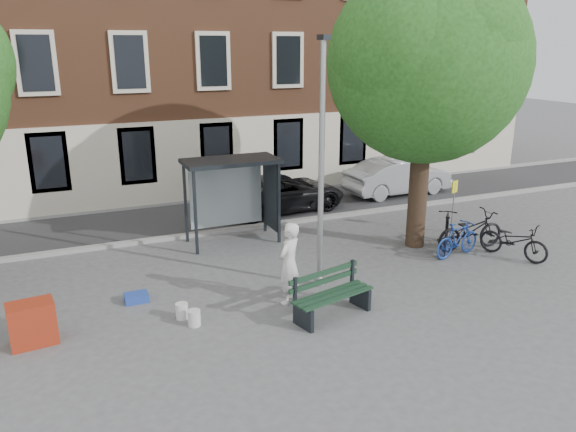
# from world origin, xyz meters

# --- Properties ---
(ground) EXTENTS (90.00, 90.00, 0.00)m
(ground) POSITION_xyz_m (0.00, 0.00, 0.00)
(ground) COLOR #4C4C4F
(ground) RESTS_ON ground
(road) EXTENTS (40.00, 4.00, 0.01)m
(road) POSITION_xyz_m (0.00, 7.00, 0.01)
(road) COLOR #28282B
(road) RESTS_ON ground
(curb_near) EXTENTS (40.00, 0.25, 0.12)m
(curb_near) POSITION_xyz_m (0.00, 5.00, 0.06)
(curb_near) COLOR gray
(curb_near) RESTS_ON ground
(curb_far) EXTENTS (40.00, 0.25, 0.12)m
(curb_far) POSITION_xyz_m (0.00, 9.00, 0.06)
(curb_far) COLOR gray
(curb_far) RESTS_ON ground
(building_row) EXTENTS (30.00, 8.00, 14.00)m
(building_row) POSITION_xyz_m (0.00, 13.00, 7.00)
(building_row) COLOR brown
(building_row) RESTS_ON ground
(lamppost) EXTENTS (0.28, 0.35, 6.11)m
(lamppost) POSITION_xyz_m (0.00, 0.00, 2.78)
(lamppost) COLOR #9EA0A3
(lamppost) RESTS_ON ground
(tree_right) EXTENTS (5.76, 5.60, 8.20)m
(tree_right) POSITION_xyz_m (4.01, 1.38, 5.62)
(tree_right) COLOR black
(tree_right) RESTS_ON ground
(bus_shelter) EXTENTS (2.85, 1.45, 2.62)m
(bus_shelter) POSITION_xyz_m (-0.61, 4.11, 1.92)
(bus_shelter) COLOR #1E2328
(bus_shelter) RESTS_ON ground
(painter) EXTENTS (0.86, 0.81, 1.98)m
(painter) POSITION_xyz_m (-1.10, -0.60, 0.99)
(painter) COLOR silver
(painter) RESTS_ON ground
(bench) EXTENTS (2.08, 1.09, 1.02)m
(bench) POSITION_xyz_m (-0.52, -1.62, 0.47)
(bench) COLOR #1E2328
(bench) RESTS_ON ground
(bike_a) EXTENTS (2.27, 0.88, 1.18)m
(bike_a) POSITION_xyz_m (5.29, 0.57, 0.59)
(bike_a) COLOR black
(bike_a) RESTS_ON ground
(bike_b) EXTENTS (1.79, 0.80, 1.04)m
(bike_b) POSITION_xyz_m (4.57, 0.25, 0.52)
(bike_b) COLOR navy
(bike_b) RESTS_ON ground
(bike_c) EXTENTS (1.41, 2.10, 1.04)m
(bike_c) POSITION_xyz_m (5.97, -0.48, 0.52)
(bike_c) COLOR black
(bike_c) RESTS_ON ground
(bike_d) EXTENTS (1.64, 1.81, 1.15)m
(bike_d) POSITION_xyz_m (4.63, 0.83, 0.57)
(bike_d) COLOR black
(bike_d) RESTS_ON ground
(car_dark) EXTENTS (4.97, 2.65, 1.33)m
(car_dark) POSITION_xyz_m (1.77, 6.65, 0.66)
(car_dark) COLOR black
(car_dark) RESTS_ON ground
(car_silver) EXTENTS (4.54, 1.76, 1.47)m
(car_silver) POSITION_xyz_m (7.01, 6.89, 0.74)
(car_silver) COLOR #989A9F
(car_silver) RESTS_ON ground
(red_stand) EXTENTS (0.96, 0.69, 0.90)m
(red_stand) POSITION_xyz_m (-6.69, -0.28, 0.45)
(red_stand) COLOR maroon
(red_stand) RESTS_ON ground
(blue_crate) EXTENTS (0.55, 0.41, 0.20)m
(blue_crate) POSITION_xyz_m (-4.45, 0.88, 0.10)
(blue_crate) COLOR #213D99
(blue_crate) RESTS_ON ground
(bucket_a) EXTENTS (0.32, 0.32, 0.36)m
(bucket_a) POSITION_xyz_m (-3.64, -0.41, 0.18)
(bucket_a) COLOR silver
(bucket_a) RESTS_ON ground
(bucket_b) EXTENTS (0.29, 0.29, 0.36)m
(bucket_b) POSITION_xyz_m (-3.47, -0.85, 0.18)
(bucket_b) COLOR silver
(bucket_b) RESTS_ON ground
(bucket_c) EXTENTS (0.34, 0.34, 0.36)m
(bucket_c) POSITION_xyz_m (-6.66, 0.99, 0.18)
(bucket_c) COLOR silver
(bucket_c) RESTS_ON ground
(notice_sign) EXTENTS (0.29, 0.13, 1.74)m
(notice_sign) POSITION_xyz_m (5.82, 2.04, 1.23)
(notice_sign) COLOR #9EA0A3
(notice_sign) RESTS_ON ground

